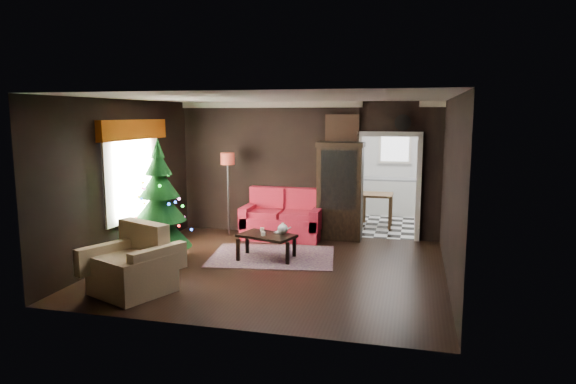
% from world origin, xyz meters
% --- Properties ---
extents(floor, '(5.50, 5.50, 0.00)m').
position_xyz_m(floor, '(0.00, 0.00, 0.00)').
color(floor, black).
rests_on(floor, ground).
extents(ceiling, '(5.50, 5.50, 0.00)m').
position_xyz_m(ceiling, '(0.00, 0.00, 2.80)').
color(ceiling, white).
rests_on(ceiling, ground).
extents(wall_back, '(5.50, 0.00, 5.50)m').
position_xyz_m(wall_back, '(0.00, 2.50, 1.40)').
color(wall_back, black).
rests_on(wall_back, ground).
extents(wall_front, '(5.50, 0.00, 5.50)m').
position_xyz_m(wall_front, '(0.00, -2.50, 1.40)').
color(wall_front, black).
rests_on(wall_front, ground).
extents(wall_left, '(0.00, 5.50, 5.50)m').
position_xyz_m(wall_left, '(-2.75, 0.00, 1.40)').
color(wall_left, black).
rests_on(wall_left, ground).
extents(wall_right, '(0.00, 5.50, 5.50)m').
position_xyz_m(wall_right, '(2.75, 0.00, 1.40)').
color(wall_right, black).
rests_on(wall_right, ground).
extents(doorway, '(1.10, 0.10, 2.10)m').
position_xyz_m(doorway, '(1.70, 2.50, 1.05)').
color(doorway, beige).
rests_on(doorway, ground).
extents(left_window, '(0.05, 1.60, 1.40)m').
position_xyz_m(left_window, '(-2.71, 0.20, 1.45)').
color(left_window, white).
rests_on(left_window, wall_left).
extents(valance, '(0.12, 2.10, 0.35)m').
position_xyz_m(valance, '(-2.63, 0.20, 2.27)').
color(valance, '#863506').
rests_on(valance, wall_left).
extents(kitchen_floor, '(3.00, 3.00, 0.00)m').
position_xyz_m(kitchen_floor, '(1.70, 4.00, 0.00)').
color(kitchen_floor, white).
rests_on(kitchen_floor, ground).
extents(kitchen_window, '(0.70, 0.06, 0.70)m').
position_xyz_m(kitchen_window, '(1.70, 5.45, 1.70)').
color(kitchen_window, white).
rests_on(kitchen_window, ground).
extents(rug, '(2.40, 1.90, 0.01)m').
position_xyz_m(rug, '(-0.23, 0.65, 0.01)').
color(rug, '#472D3E').
rests_on(rug, ground).
extents(loveseat, '(1.70, 0.90, 1.00)m').
position_xyz_m(loveseat, '(-0.40, 2.05, 0.50)').
color(loveseat, maroon).
rests_on(loveseat, ground).
extents(curio_cabinet, '(0.90, 0.45, 1.90)m').
position_xyz_m(curio_cabinet, '(0.75, 2.27, 0.95)').
color(curio_cabinet, black).
rests_on(curio_cabinet, ground).
extents(floor_lamp, '(0.34, 0.34, 1.84)m').
position_xyz_m(floor_lamp, '(-1.57, 2.00, 0.83)').
color(floor_lamp, '#262626').
rests_on(floor_lamp, ground).
extents(christmas_tree, '(1.07, 1.07, 2.05)m').
position_xyz_m(christmas_tree, '(-2.06, -0.04, 1.05)').
color(christmas_tree, black).
rests_on(christmas_tree, ground).
extents(armchair, '(1.29, 1.29, 1.00)m').
position_xyz_m(armchair, '(-1.66, -1.64, 0.46)').
color(armchair, tan).
rests_on(armchair, ground).
extents(coffee_table, '(1.10, 0.85, 0.43)m').
position_xyz_m(coffee_table, '(-0.28, 0.47, 0.23)').
color(coffee_table, black).
rests_on(coffee_table, rug).
extents(teapot, '(0.21, 0.21, 0.19)m').
position_xyz_m(teapot, '(-0.02, 0.58, 0.54)').
color(teapot, silver).
rests_on(teapot, coffee_table).
extents(cup_a, '(0.10, 0.10, 0.06)m').
position_xyz_m(cup_a, '(-0.43, 0.70, 0.48)').
color(cup_a, beige).
rests_on(cup_a, coffee_table).
extents(cup_b, '(0.10, 0.10, 0.07)m').
position_xyz_m(cup_b, '(-0.31, 0.37, 0.48)').
color(cup_b, white).
rests_on(cup_b, coffee_table).
extents(book, '(0.17, 0.05, 0.23)m').
position_xyz_m(book, '(-0.17, 0.70, 0.56)').
color(book, '#8A644F').
rests_on(book, coffee_table).
extents(wall_clock, '(0.32, 0.32, 0.06)m').
position_xyz_m(wall_clock, '(1.95, 2.45, 2.38)').
color(wall_clock, white).
rests_on(wall_clock, wall_back).
extents(painting, '(0.62, 0.05, 0.52)m').
position_xyz_m(painting, '(0.75, 2.46, 2.25)').
color(painting, tan).
rests_on(painting, wall_back).
extents(kitchen_counter, '(1.80, 0.60, 0.90)m').
position_xyz_m(kitchen_counter, '(1.70, 5.20, 0.45)').
color(kitchen_counter, white).
rests_on(kitchen_counter, ground).
extents(kitchen_table, '(0.70, 0.70, 0.75)m').
position_xyz_m(kitchen_table, '(1.40, 3.70, 0.38)').
color(kitchen_table, brown).
rests_on(kitchen_table, ground).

